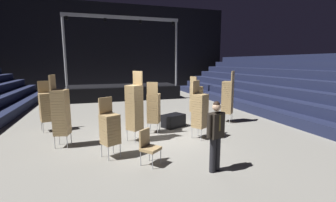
{
  "coord_description": "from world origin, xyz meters",
  "views": [
    {
      "loc": [
        -2.04,
        -8.12,
        2.69
      ],
      "look_at": [
        0.29,
        -0.67,
        1.4
      ],
      "focal_mm": 25.28,
      "sensor_mm": 36.0,
      "label": 1
    }
  ],
  "objects": [
    {
      "name": "arena_end_wall",
      "position": [
        0.0,
        15.0,
        4.0
      ],
      "size": [
        22.0,
        0.3,
        8.0
      ],
      "primitive_type": "cube",
      "color": "black",
      "rests_on": "ground_plane"
    },
    {
      "name": "bleacher_bank_right",
      "position": [
        8.38,
        1.0,
        1.58
      ],
      "size": [
        5.25,
        24.0,
        3.15
      ],
      "rotation": [
        0.0,
        0.0,
        -1.57
      ],
      "color": "#191E38",
      "rests_on": "ground_plane"
    },
    {
      "name": "loose_chair_near_man",
      "position": [
        -0.76,
        -2.3,
        0.53
      ],
      "size": [
        0.62,
        0.62,
        0.95
      ],
      "rotation": [
        0.0,
        0.0,
        3.86
      ],
      "color": "#B2B5BA",
      "rests_on": "ground_plane"
    },
    {
      "name": "stage_riser",
      "position": [
        -0.0,
        9.68,
        0.57
      ],
      "size": [
        7.97,
        3.17,
        5.71
      ],
      "color": "black",
      "rests_on": "ground_plane"
    },
    {
      "name": "chair_stack_rear_right",
      "position": [
        1.46,
        -0.69,
        1.03
      ],
      "size": [
        0.61,
        0.61,
        2.05
      ],
      "rotation": [
        0.0,
        0.0,
        3.7
      ],
      "color": "#B2B5BA",
      "rests_on": "ground_plane"
    },
    {
      "name": "man_with_tie",
      "position": [
        0.73,
        -3.18,
        1.0
      ],
      "size": [
        0.56,
        0.36,
        1.77
      ],
      "rotation": [
        0.0,
        0.0,
        3.53
      ],
      "color": "black",
      "rests_on": "ground_plane"
    },
    {
      "name": "chair_stack_front_right",
      "position": [
        0.07,
        0.44,
        0.98
      ],
      "size": [
        0.59,
        0.59,
        1.96
      ],
      "rotation": [
        0.0,
        0.0,
        5.81
      ],
      "color": "#B2B5BA",
      "rests_on": "ground_plane"
    },
    {
      "name": "equipment_road_case",
      "position": [
        1.05,
        0.99,
        0.26
      ],
      "size": [
        1.07,
        0.93,
        0.53
      ],
      "primitive_type": "cube",
      "rotation": [
        0.0,
        0.0,
        0.45
      ],
      "color": "black",
      "rests_on": "ground_plane"
    },
    {
      "name": "chair_stack_mid_right",
      "position": [
        -0.78,
        -0.29,
        1.19
      ],
      "size": [
        0.62,
        0.62,
        2.39
      ],
      "rotation": [
        0.0,
        0.0,
        2.21
      ],
      "color": "#B2B5BA",
      "rests_on": "ground_plane"
    },
    {
      "name": "chair_stack_mid_centre",
      "position": [
        3.62,
        1.04,
        1.15
      ],
      "size": [
        0.62,
        0.62,
        2.31
      ],
      "rotation": [
        0.0,
        0.0,
        0.76
      ],
      "color": "#B2B5BA",
      "rests_on": "ground_plane"
    },
    {
      "name": "ground_plane",
      "position": [
        0.0,
        0.0,
        -0.05
      ],
      "size": [
        22.0,
        30.0,
        0.1
      ],
      "primitive_type": "cube",
      "color": "gray"
    },
    {
      "name": "chair_stack_rear_left",
      "position": [
        -3.09,
        -0.17,
        1.15
      ],
      "size": [
        0.53,
        0.53,
        2.31
      ],
      "rotation": [
        0.0,
        0.0,
        4.48
      ],
      "color": "#B2B5BA",
      "rests_on": "ground_plane"
    },
    {
      "name": "chair_stack_front_left",
      "position": [
        -1.69,
        -1.5,
        0.86
      ],
      "size": [
        0.59,
        0.59,
        1.71
      ],
      "rotation": [
        0.0,
        0.0,
        3.61
      ],
      "color": "#B2B5BA",
      "rests_on": "ground_plane"
    },
    {
      "name": "chair_stack_rear_centre",
      "position": [
        -3.88,
        1.92,
        0.98
      ],
      "size": [
        0.56,
        0.56,
        1.96
      ],
      "rotation": [
        0.0,
        0.0,
        3.48
      ],
      "color": "#B2B5BA",
      "rests_on": "ground_plane"
    },
    {
      "name": "chair_stack_mid_left",
      "position": [
        2.41,
        1.74,
        1.03
      ],
      "size": [
        0.56,
        0.56,
        2.05
      ],
      "rotation": [
        0.0,
        0.0,
        5.05
      ],
      "color": "#B2B5BA",
      "rests_on": "ground_plane"
    }
  ]
}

